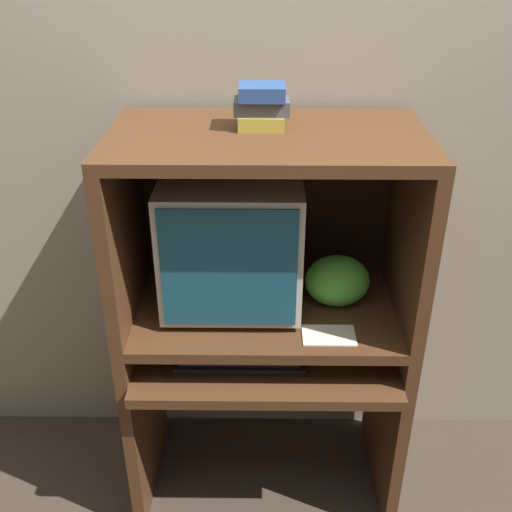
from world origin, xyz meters
TOP-DOWN VIEW (x-y plane):
  - wall_back at (0.00, 0.59)m, footprint 6.00×0.06m
  - desk_base at (0.00, 0.23)m, footprint 0.92×0.58m
  - desk_monitor_shelf at (0.00, 0.26)m, footprint 0.92×0.53m
  - hutch_upper at (0.00, 0.30)m, footprint 0.92×0.53m
  - crt_monitor at (-0.11, 0.29)m, footprint 0.43×0.39m
  - keyboard at (-0.08, 0.14)m, footprint 0.41×0.16m
  - mouse at (0.18, 0.15)m, footprint 0.06×0.04m
  - snack_bag at (0.23, 0.28)m, footprint 0.21×0.16m
  - book_stack at (-0.02, 0.31)m, footprint 0.16×0.12m
  - paper_card at (0.19, 0.10)m, footprint 0.16×0.11m

SIDE VIEW (x-z plane):
  - desk_base at x=0.00m, z-range 0.09..0.75m
  - keyboard at x=-0.08m, z-range 0.66..0.68m
  - mouse at x=0.18m, z-range 0.66..0.69m
  - desk_monitor_shelf at x=0.00m, z-range 0.69..0.83m
  - paper_card at x=0.19m, z-range 0.79..0.79m
  - snack_bag at x=0.23m, z-range 0.79..0.96m
  - crt_monitor at x=-0.11m, z-range 0.80..1.24m
  - hutch_upper at x=0.00m, z-range 0.89..1.47m
  - wall_back at x=0.00m, z-range 0.00..2.60m
  - book_stack at x=-0.02m, z-range 1.38..1.50m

